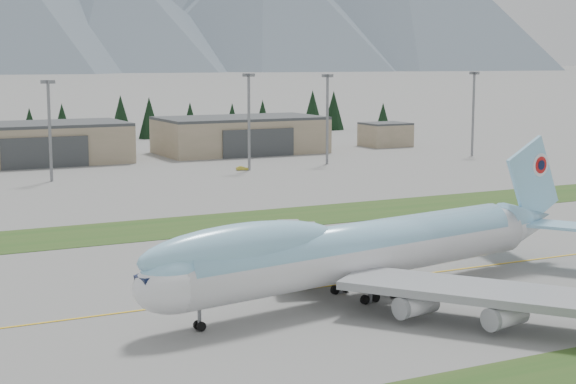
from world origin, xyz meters
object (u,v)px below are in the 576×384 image
boeing_747_freighter (360,249)px  service_vehicle_b (242,170)px  hangar_center (35,143)px  service_vehicle_c (255,156)px  hangar_right (240,135)px

boeing_747_freighter → service_vehicle_b: 121.87m
hangar_center → service_vehicle_b: hangar_center is taller
boeing_747_freighter → service_vehicle_c: (52.42, 145.96, -5.71)m
boeing_747_freighter → hangar_right: (52.26, 155.86, -0.33)m
service_vehicle_b → service_vehicle_c: bearing=-17.7°
hangar_right → service_vehicle_c: (0.16, -9.90, -5.39)m
boeing_747_freighter → service_vehicle_c: bearing=60.3°
hangar_center → service_vehicle_b: 58.90m
hangar_right → service_vehicle_c: 11.27m
service_vehicle_c → hangar_center: bearing=177.8°
hangar_center → service_vehicle_b: bearing=-42.3°
hangar_center → service_vehicle_c: 61.20m
service_vehicle_c → boeing_747_freighter: bearing=-102.6°
boeing_747_freighter → service_vehicle_c: 155.19m
hangar_right → service_vehicle_b: 43.15m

